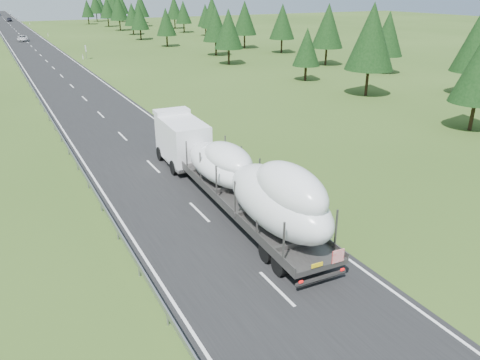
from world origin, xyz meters
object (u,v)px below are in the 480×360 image
distant_van (23,38)px  distant_car_dark (9,19)px  boat_truck (237,173)px  highway_sign (86,50)px

distant_van → distant_car_dark: 82.10m
boat_truck → distant_van: boat_truck is taller
highway_sign → distant_car_dark: 122.75m
distant_car_dark → distant_van: bearing=-90.8°
boat_truck → distant_car_dark: (-1.07, 194.46, -1.73)m
highway_sign → boat_truck: boat_truck is taller
boat_truck → distant_car_dark: boat_truck is taller
distant_van → distant_car_dark: (1.88, 82.08, 0.03)m
highway_sign → boat_truck: size_ratio=0.12×
boat_truck → distant_car_dark: 194.47m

